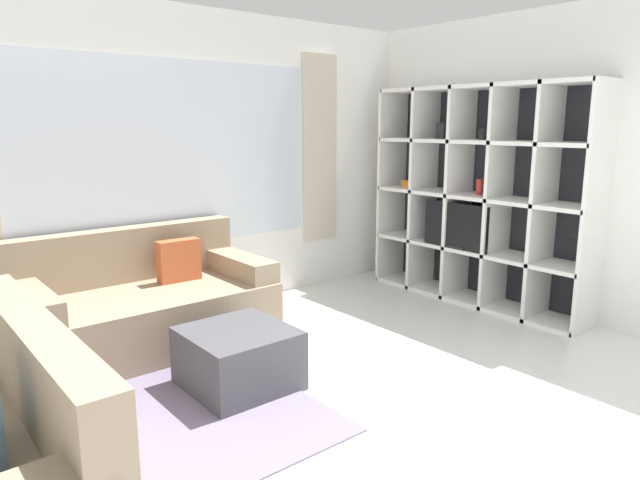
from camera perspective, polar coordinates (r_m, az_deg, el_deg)
ground_plane at (r=3.18m, az=13.69°, el=-21.38°), size 16.00×16.00×0.00m
wall_back at (r=5.17m, az=-14.45°, el=7.29°), size 6.43×0.11×2.70m
wall_right at (r=5.75m, az=18.05°, el=7.42°), size 0.07×4.29×2.70m
area_rug at (r=3.70m, az=-18.64°, el=-16.61°), size 2.01×1.97×0.01m
shelving_unit at (r=5.66m, az=15.66°, el=4.18°), size 0.44×2.27×2.06m
couch_main at (r=4.67m, az=-17.12°, el=-6.37°), size 1.87×0.98×0.89m
ottoman at (r=3.87m, az=-8.17°, el=-11.63°), size 0.65×0.67×0.40m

